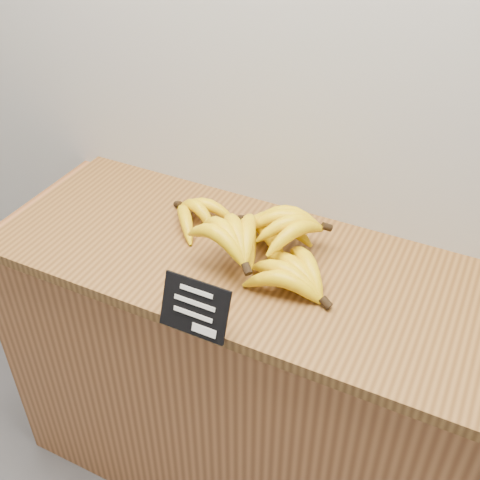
# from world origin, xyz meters

# --- Properties ---
(counter) EXTENTS (1.42, 0.50, 0.90)m
(counter) POSITION_xyz_m (-0.19, 2.75, 0.45)
(counter) COLOR #A06233
(counter) RESTS_ON ground
(counter_top) EXTENTS (1.30, 0.54, 0.03)m
(counter_top) POSITION_xyz_m (-0.19, 2.75, 0.92)
(counter_top) COLOR brown
(counter_top) RESTS_ON counter
(chalkboard_sign) EXTENTS (0.16, 0.05, 0.12)m
(chalkboard_sign) POSITION_xyz_m (-0.19, 2.48, 0.99)
(chalkboard_sign) COLOR black
(chalkboard_sign) RESTS_ON counter_top
(banana_pile) EXTENTS (0.51, 0.40, 0.13)m
(banana_pile) POSITION_xyz_m (-0.18, 2.76, 0.99)
(banana_pile) COLOR yellow
(banana_pile) RESTS_ON counter_top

